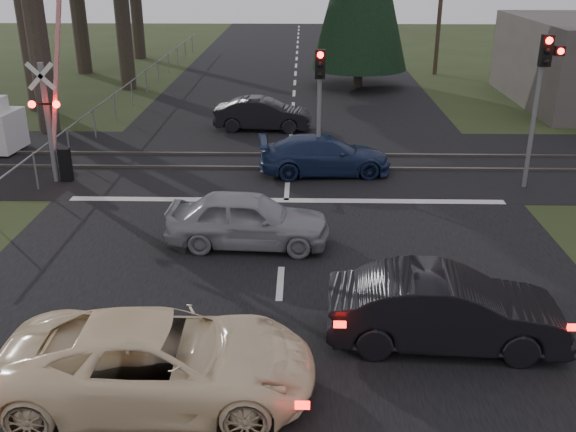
{
  "coord_description": "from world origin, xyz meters",
  "views": [
    {
      "loc": [
        0.47,
        -9.71,
        6.87
      ],
      "look_at": [
        0.16,
        3.83,
        1.3
      ],
      "focal_mm": 40.0,
      "sensor_mm": 36.0,
      "label": 1
    }
  ],
  "objects_px": {
    "cream_coupe": "(160,361)",
    "blue_sedan": "(325,155)",
    "dark_hatchback": "(445,310)",
    "dark_car_far": "(263,114)",
    "traffic_signal_center": "(320,91)",
    "crossing_signal": "(55,119)",
    "traffic_signal_right": "(542,83)",
    "silver_car": "(248,219)"
  },
  "relations": [
    {
      "from": "blue_sedan",
      "to": "dark_car_far",
      "type": "relative_size",
      "value": 1.1
    },
    {
      "from": "cream_coupe",
      "to": "dark_car_far",
      "type": "xyz_separation_m",
      "value": [
        0.65,
        17.48,
        -0.05
      ]
    },
    {
      "from": "crossing_signal",
      "to": "silver_car",
      "type": "height_order",
      "value": "crossing_signal"
    },
    {
      "from": "dark_hatchback",
      "to": "silver_car",
      "type": "distance_m",
      "value": 5.93
    },
    {
      "from": "crossing_signal",
      "to": "traffic_signal_right",
      "type": "bearing_deg",
      "value": -1.21
    },
    {
      "from": "dark_car_far",
      "to": "cream_coupe",
      "type": "bearing_deg",
      "value": -179.12
    },
    {
      "from": "crossing_signal",
      "to": "dark_hatchback",
      "type": "distance_m",
      "value": 13.89
    },
    {
      "from": "traffic_signal_right",
      "to": "crossing_signal",
      "type": "bearing_deg",
      "value": 178.79
    },
    {
      "from": "cream_coupe",
      "to": "blue_sedan",
      "type": "distance_m",
      "value": 12.18
    },
    {
      "from": "dark_hatchback",
      "to": "dark_car_far",
      "type": "bearing_deg",
      "value": 18.45
    },
    {
      "from": "silver_car",
      "to": "blue_sedan",
      "type": "height_order",
      "value": "silver_car"
    },
    {
      "from": "crossing_signal",
      "to": "silver_car",
      "type": "relative_size",
      "value": 1.71
    },
    {
      "from": "cream_coupe",
      "to": "blue_sedan",
      "type": "height_order",
      "value": "cream_coupe"
    },
    {
      "from": "crossing_signal",
      "to": "cream_coupe",
      "type": "relative_size",
      "value": 1.36
    },
    {
      "from": "traffic_signal_right",
      "to": "dark_hatchback",
      "type": "bearing_deg",
      "value": -116.6
    },
    {
      "from": "cream_coupe",
      "to": "silver_car",
      "type": "bearing_deg",
      "value": -10.5
    },
    {
      "from": "dark_hatchback",
      "to": "blue_sedan",
      "type": "relative_size",
      "value": 1.0
    },
    {
      "from": "traffic_signal_right",
      "to": "cream_coupe",
      "type": "distance_m",
      "value": 14.3
    },
    {
      "from": "traffic_signal_right",
      "to": "dark_hatchback",
      "type": "relative_size",
      "value": 1.07
    },
    {
      "from": "cream_coupe",
      "to": "traffic_signal_right",
      "type": "bearing_deg",
      "value": -43.35
    },
    {
      "from": "cream_coupe",
      "to": "dark_hatchback",
      "type": "distance_m",
      "value": 5.28
    },
    {
      "from": "dark_car_far",
      "to": "traffic_signal_center",
      "type": "bearing_deg",
      "value": -156.39
    },
    {
      "from": "dark_hatchback",
      "to": "silver_car",
      "type": "height_order",
      "value": "dark_hatchback"
    },
    {
      "from": "dark_hatchback",
      "to": "silver_car",
      "type": "xyz_separation_m",
      "value": [
        -4.03,
        4.35,
        -0.03
      ]
    },
    {
      "from": "crossing_signal",
      "to": "dark_hatchback",
      "type": "relative_size",
      "value": 1.59
    },
    {
      "from": "traffic_signal_center",
      "to": "cream_coupe",
      "type": "xyz_separation_m",
      "value": [
        -2.83,
        -11.68,
        -2.1
      ]
    },
    {
      "from": "dark_car_far",
      "to": "dark_hatchback",
      "type": "bearing_deg",
      "value": -161.59
    },
    {
      "from": "blue_sedan",
      "to": "silver_car",
      "type": "bearing_deg",
      "value": 155.32
    },
    {
      "from": "crossing_signal",
      "to": "dark_car_far",
      "type": "height_order",
      "value": "crossing_signal"
    },
    {
      "from": "traffic_signal_right",
      "to": "dark_car_far",
      "type": "bearing_deg",
      "value": 141.26
    },
    {
      "from": "crossing_signal",
      "to": "silver_car",
      "type": "xyz_separation_m",
      "value": [
        6.4,
        -4.72,
        -1.36
      ]
    },
    {
      "from": "crossing_signal",
      "to": "traffic_signal_center",
      "type": "relative_size",
      "value": 1.7
    },
    {
      "from": "cream_coupe",
      "to": "dark_hatchback",
      "type": "relative_size",
      "value": 1.16
    },
    {
      "from": "blue_sedan",
      "to": "dark_car_far",
      "type": "xyz_separation_m",
      "value": [
        -2.4,
        5.68,
        0.02
      ]
    },
    {
      "from": "traffic_signal_center",
      "to": "cream_coupe",
      "type": "bearing_deg",
      "value": -103.62
    },
    {
      "from": "crossing_signal",
      "to": "blue_sedan",
      "type": "relative_size",
      "value": 1.59
    },
    {
      "from": "traffic_signal_center",
      "to": "blue_sedan",
      "type": "xyz_separation_m",
      "value": [
        0.22,
        0.11,
        -2.17
      ]
    },
    {
      "from": "traffic_signal_right",
      "to": "dark_hatchback",
      "type": "xyz_separation_m",
      "value": [
        -4.39,
        -8.76,
        -2.59
      ]
    },
    {
      "from": "traffic_signal_right",
      "to": "blue_sedan",
      "type": "bearing_deg",
      "value": 168.24
    },
    {
      "from": "traffic_signal_right",
      "to": "silver_car",
      "type": "xyz_separation_m",
      "value": [
        -8.42,
        -4.41,
        -2.62
      ]
    },
    {
      "from": "cream_coupe",
      "to": "dark_hatchback",
      "type": "bearing_deg",
      "value": -72.56
    },
    {
      "from": "traffic_signal_right",
      "to": "cream_coupe",
      "type": "bearing_deg",
      "value": -131.83
    }
  ]
}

